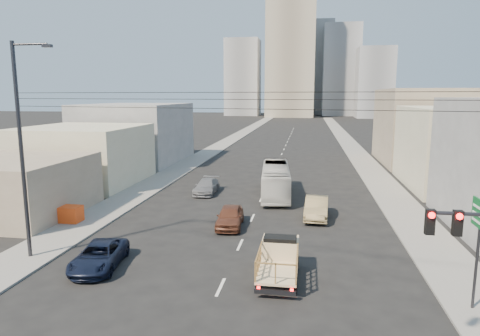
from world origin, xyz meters
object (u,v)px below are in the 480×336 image
(city_bus, at_px, (276,180))
(green_sign, at_px, (479,227))
(flatbed_pickup, at_px, (279,257))
(navy_pickup, at_px, (99,256))
(crate_stack, at_px, (68,214))
(sedan_brown, at_px, (230,217))
(streetlamp_left, at_px, (23,146))
(sedan_tan, at_px, (316,208))
(sedan_grey, at_px, (207,186))

(city_bus, relative_size, green_sign, 2.08)
(flatbed_pickup, xyz_separation_m, city_bus, (-1.54, 18.15, 0.35))
(navy_pickup, distance_m, crate_stack, 9.45)
(sedan_brown, distance_m, streetlamp_left, 13.85)
(sedan_tan, bearing_deg, sedan_brown, -149.43)
(flatbed_pickup, relative_size, navy_pickup, 0.93)
(sedan_tan, bearing_deg, streetlamp_left, -143.52)
(navy_pickup, xyz_separation_m, sedan_tan, (11.70, 11.42, 0.14))
(sedan_tan, xyz_separation_m, streetlamp_left, (-16.17, -10.74, 5.64))
(navy_pickup, relative_size, sedan_brown, 1.08)
(navy_pickup, distance_m, streetlamp_left, 7.33)
(city_bus, bearing_deg, sedan_brown, -108.32)
(flatbed_pickup, distance_m, navy_pickup, 9.65)
(city_bus, distance_m, sedan_grey, 6.55)
(sedan_brown, bearing_deg, green_sign, -42.93)
(green_sign, distance_m, streetlamp_left, 22.86)
(green_sign, bearing_deg, sedan_tan, 115.75)
(flatbed_pickup, relative_size, sedan_grey, 0.96)
(navy_pickup, height_order, sedan_brown, sedan_brown)
(navy_pickup, xyz_separation_m, sedan_grey, (1.59, 18.11, 0.01))
(green_sign, height_order, crate_stack, green_sign)
(sedan_grey, relative_size, streetlamp_left, 0.38)
(flatbed_pickup, bearing_deg, green_sign, -13.32)
(sedan_grey, distance_m, green_sign, 26.06)
(sedan_tan, bearing_deg, city_bus, 120.48)
(flatbed_pickup, relative_size, streetlamp_left, 0.37)
(sedan_grey, xyz_separation_m, crate_stack, (-7.66, -10.87, 0.02))
(city_bus, relative_size, sedan_tan, 2.16)
(city_bus, distance_m, sedan_tan, 7.82)
(navy_pickup, relative_size, sedan_grey, 1.02)
(flatbed_pickup, bearing_deg, sedan_grey, 114.17)
(flatbed_pickup, distance_m, city_bus, 18.22)
(sedan_brown, bearing_deg, sedan_grey, 108.35)
(green_sign, bearing_deg, city_bus, 116.39)
(navy_pickup, xyz_separation_m, green_sign, (18.09, -1.83, 3.09))
(sedan_brown, bearing_deg, navy_pickup, -128.40)
(city_bus, relative_size, sedan_grey, 2.25)
(green_sign, distance_m, crate_stack, 25.99)
(flatbed_pickup, relative_size, crate_stack, 2.45)
(navy_pickup, bearing_deg, streetlamp_left, 163.71)
(sedan_brown, xyz_separation_m, sedan_tan, (6.06, 3.18, 0.05))
(green_sign, bearing_deg, flatbed_pickup, 166.68)
(crate_stack, bearing_deg, city_bus, 38.04)
(sedan_brown, relative_size, sedan_tan, 0.91)
(city_bus, bearing_deg, sedan_tan, -67.07)
(sedan_brown, distance_m, green_sign, 16.29)
(flatbed_pickup, distance_m, green_sign, 9.08)
(crate_stack, bearing_deg, sedan_brown, 4.86)
(flatbed_pickup, xyz_separation_m, crate_stack, (-15.71, 7.07, -0.40))
(green_sign, bearing_deg, crate_stack, 159.43)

